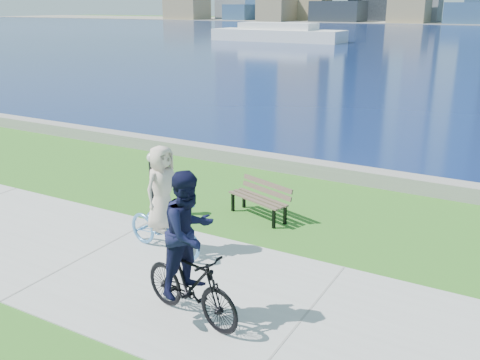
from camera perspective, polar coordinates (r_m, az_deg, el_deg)
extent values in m
plane|color=#29661B|center=(7.63, 6.65, -14.61)|extent=(320.00, 320.00, 0.00)
cube|color=#A9A9A4|center=(7.62, 6.65, -14.55)|extent=(80.00, 3.50, 0.02)
cube|color=gray|center=(13.00, 17.50, -0.29)|extent=(90.00, 0.50, 0.35)
cube|color=#80704F|center=(153.71, -5.67, 17.75)|extent=(10.03, 8.78, 5.85)
cube|color=navy|center=(147.10, 0.10, 17.45)|extent=(6.65, 8.23, 3.99)
cube|color=#80704F|center=(138.82, 3.96, 17.65)|extent=(7.00, 9.78, 5.40)
cube|color=black|center=(134.71, 10.44, 17.26)|extent=(11.80, 8.50, 4.77)
cube|color=#80704F|center=(129.13, 17.64, 17.16)|extent=(8.03, 7.98, 6.85)
cube|color=navy|center=(128.12, 23.03, 16.05)|extent=(8.24, 8.93, 4.44)
cube|color=silver|center=(63.95, 4.05, 15.13)|extent=(15.41, 4.40, 1.32)
cube|color=silver|center=(63.91, 4.07, 16.07)|extent=(8.81, 3.30, 0.77)
cube|color=black|center=(11.15, -0.76, -2.38)|extent=(0.07, 0.07, 0.39)
cube|color=black|center=(10.32, 3.62, -4.15)|extent=(0.07, 0.07, 0.39)
cube|color=black|center=(11.34, 0.43, -2.02)|extent=(0.07, 0.07, 0.39)
cube|color=black|center=(10.53, 4.82, -3.72)|extent=(0.07, 0.07, 0.39)
cube|color=brown|center=(10.65, 1.35, -2.18)|extent=(1.33, 0.53, 0.03)
cube|color=brown|center=(10.74, 1.89, -2.01)|extent=(1.33, 0.53, 0.03)
cube|color=brown|center=(10.83, 2.43, -1.84)|extent=(1.33, 0.53, 0.03)
cube|color=brown|center=(10.86, 2.83, -1.16)|extent=(1.32, 0.50, 0.10)
cube|color=brown|center=(10.83, 2.94, -0.40)|extent=(1.32, 0.50, 0.10)
cylinder|color=black|center=(10.96, -9.20, -0.79)|extent=(0.15, 0.15, 1.18)
sphere|color=beige|center=(10.77, -9.37, 2.39)|extent=(0.21, 0.21, 0.21)
imported|color=#5695D2|center=(9.32, -8.08, -5.07)|extent=(0.86, 1.76, 0.88)
imported|color=silver|center=(9.06, -8.28, -0.86)|extent=(0.59, 0.79, 1.47)
imported|color=black|center=(7.35, -5.29, -11.07)|extent=(0.83, 1.78, 1.03)
imported|color=black|center=(7.01, -5.48, -5.66)|extent=(0.78, 0.92, 1.69)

